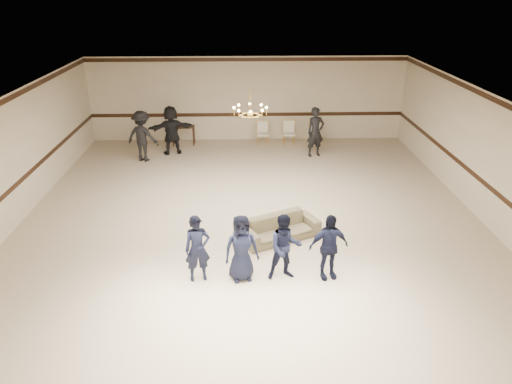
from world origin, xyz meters
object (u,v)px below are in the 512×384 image
adult_left (142,136)px  console_table (184,135)px  adult_mid (171,130)px  boy_c (285,247)px  settee (280,228)px  adult_right (316,132)px  boy_a (197,249)px  boy_b (241,248)px  boy_d (328,247)px  banquet_chair_left (263,134)px  banquet_chair_mid (289,134)px  chandelier (250,103)px  banquet_chair_right (315,133)px

adult_left → console_table: (1.19, 1.73, -0.52)m
adult_mid → boy_c: bearing=97.1°
settee → adult_right: (1.69, 5.94, 0.60)m
boy_a → boy_b: bearing=-12.1°
boy_d → adult_mid: bearing=105.8°
adult_left → adult_right: bearing=-158.6°
boy_b → adult_left: bearing=101.6°
adult_left → banquet_chair_left: 4.48m
banquet_chair_mid → settee: bearing=-95.4°
banquet_chair_mid → adult_mid: bearing=-167.5°
adult_mid → boy_a: bearing=85.4°
boy_b → adult_left: size_ratio=0.83×
adult_mid → banquet_chair_left: size_ratio=1.92×
adult_left → chandelier: bearing=153.2°
banquet_chair_right → console_table: 5.00m
chandelier → console_table: chandelier is taller
adult_mid → chandelier: bearing=106.4°
banquet_chair_mid → boy_c: bearing=-94.4°
boy_d → settee: (-0.86, 1.69, -0.45)m
chandelier → boy_c: size_ratio=0.65×
chandelier → banquet_chair_right: size_ratio=1.03×
boy_d → boy_b: bearing=167.8°
boy_d → adult_mid: adult_mid is taller
banquet_chair_left → boy_b: bearing=-97.4°
chandelier → banquet_chair_mid: chandelier is taller
boy_b → banquet_chair_mid: bearing=65.3°
boy_c → chandelier: bearing=93.1°
adult_left → banquet_chair_right: size_ratio=1.92×
boy_a → console_table: (-1.28, 9.07, -0.36)m
boy_a → boy_c: 1.80m
adult_mid → boy_b: bearing=91.4°
adult_right → console_table: bearing=145.4°
settee → banquet_chair_mid: 7.23m
settee → adult_right: adult_right is taller
adult_left → banquet_chair_left: size_ratio=1.92×
adult_right → banquet_chair_right: (0.19, 1.23, -0.42)m
boy_b → adult_right: (2.63, 7.64, 0.15)m
boy_b → console_table: (-2.18, 9.07, -0.36)m
chandelier → boy_d: 4.52m
banquet_chair_right → banquet_chair_mid: bearing=175.9°
banquet_chair_right → console_table: (-5.00, 0.20, -0.09)m
chandelier → banquet_chair_left: size_ratio=1.03×
settee → boy_c: bearing=-117.7°
boy_a → boy_c: same height
adult_mid → adult_right: size_ratio=1.00×
chandelier → settee: bearing=-71.0°
banquet_chair_left → banquet_chair_right: bearing=-2.1°
settee → console_table: (-3.12, 7.37, 0.08)m
chandelier → boy_d: bearing=-67.3°
banquet_chair_right → boy_d: bearing=-100.6°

